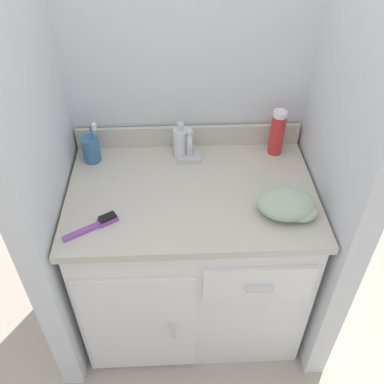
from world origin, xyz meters
TOP-DOWN VIEW (x-y plane):
  - ground_plane at (0.00, 0.00)m, footprint 6.00×6.00m
  - wall_back at (0.00, 0.35)m, footprint 1.09×0.08m
  - wall_left at (-0.51, 0.00)m, footprint 0.08×0.68m
  - wall_right at (0.51, 0.00)m, footprint 0.08×0.68m
  - vanity at (-0.00, -0.00)m, footprint 0.91×0.62m
  - backsplash at (0.00, 0.29)m, footprint 0.91×0.02m
  - sink_faucet at (0.00, 0.19)m, footprint 0.09×0.09m
  - toothbrush_cup at (-0.38, 0.20)m, footprint 0.07×0.07m
  - soap_dispenser at (-0.03, 0.22)m, footprint 0.06×0.06m
  - shaving_cream_can at (0.35, 0.23)m, footprint 0.06×0.06m
  - hairbrush at (-0.32, -0.16)m, footprint 0.18×0.12m
  - hand_towel at (0.33, -0.13)m, footprint 0.21×0.16m

SIDE VIEW (x-z plane):
  - ground_plane at x=0.00m, z-range 0.00..0.00m
  - vanity at x=0.00m, z-range 0.02..0.78m
  - hairbrush at x=-0.32m, z-range 0.75..0.78m
  - hand_towel at x=0.33m, z-range 0.76..0.84m
  - backsplash at x=0.00m, z-range 0.76..0.85m
  - sink_faucet at x=0.00m, z-range 0.74..0.88m
  - toothbrush_cup at x=-0.38m, z-range 0.73..0.90m
  - soap_dispenser at x=-0.03m, z-range 0.75..0.90m
  - shaving_cream_can at x=0.35m, z-range 0.76..0.95m
  - wall_back at x=0.00m, z-range 0.00..2.20m
  - wall_left at x=-0.51m, z-range 0.00..2.20m
  - wall_right at x=0.51m, z-range 0.00..2.20m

